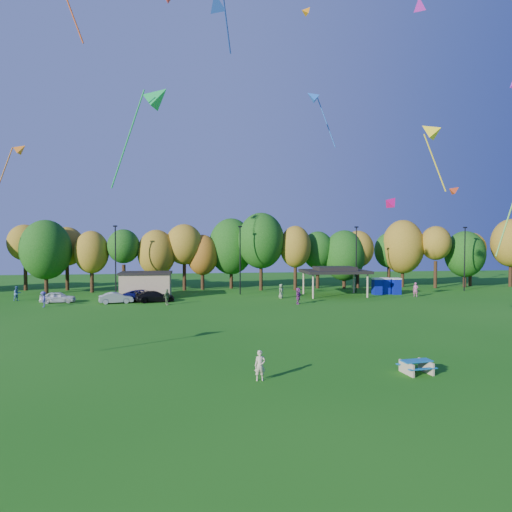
{
  "coord_description": "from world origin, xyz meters",
  "views": [
    {
      "loc": [
        -3.92,
        -20.03,
        7.21
      ],
      "look_at": [
        -0.43,
        6.0,
        6.3
      ],
      "focal_mm": 32.0,
      "sensor_mm": 36.0,
      "label": 1
    }
  ],
  "objects": [
    {
      "name": "kite_5",
      "position": [
        9.41,
        9.59,
        9.85
      ],
      "size": [
        1.43,
        1.26,
        1.19
      ],
      "color": "#EC0D6D"
    },
    {
      "name": "utility_building",
      "position": [
        -10.0,
        38.0,
        1.64
      ],
      "size": [
        6.3,
        4.3,
        3.25
      ],
      "color": "tan",
      "rests_on": "ground"
    },
    {
      "name": "far_person_3",
      "position": [
        -20.13,
        31.4,
        0.85
      ],
      "size": [
        0.91,
        1.23,
        1.71
      ],
      "primitive_type": "imported",
      "rotation": [
        0.0,
        0.0,
        4.99
      ],
      "color": "#4A469B",
      "rests_on": "ground"
    },
    {
      "name": "porta_potties",
      "position": [
        21.26,
        37.57,
        1.1
      ],
      "size": [
        3.75,
        1.62,
        2.18
      ],
      "color": "#0B1993",
      "rests_on": "ground"
    },
    {
      "name": "kite_flyer",
      "position": [
        -0.64,
        2.9,
        0.78
      ],
      "size": [
        0.59,
        0.41,
        1.55
      ],
      "primitive_type": "imported",
      "rotation": [
        0.0,
        0.0,
        -0.08
      ],
      "color": "beige",
      "rests_on": "ground"
    },
    {
      "name": "lamp_posts",
      "position": [
        2.0,
        40.0,
        4.9
      ],
      "size": [
        64.5,
        0.25,
        9.09
      ],
      "color": "black",
      "rests_on": "ground"
    },
    {
      "name": "far_person_0",
      "position": [
        23.87,
        34.49,
        0.92
      ],
      "size": [
        0.79,
        0.77,
        1.84
      ],
      "primitive_type": "imported",
      "rotation": [
        0.0,
        0.0,
        5.57
      ],
      "color": "#BF5A86",
      "rests_on": "ground"
    },
    {
      "name": "kite_2",
      "position": [
        14.21,
        15.44,
        26.38
      ],
      "size": [
        1.78,
        1.88,
        1.52
      ],
      "color": "#E426C3"
    },
    {
      "name": "far_person_4",
      "position": [
        6.64,
        35.33,
        0.89
      ],
      "size": [
        1.02,
        1.02,
        1.79
      ],
      "primitive_type": "imported",
      "rotation": [
        0.0,
        0.0,
        0.8
      ],
      "color": "#6F855B",
      "rests_on": "ground"
    },
    {
      "name": "kite_11",
      "position": [
        -2.33,
        11.82,
        23.55
      ],
      "size": [
        2.03,
        2.85,
        4.6
      ],
      "color": "navy"
    },
    {
      "name": "ground",
      "position": [
        0.0,
        0.0,
        0.0
      ],
      "size": [
        160.0,
        160.0,
        0.0
      ],
      "primitive_type": "plane",
      "color": "#19600F",
      "rests_on": "ground"
    },
    {
      "name": "car_a",
      "position": [
        -19.57,
        34.66,
        0.65
      ],
      "size": [
        3.93,
        1.82,
        1.3
      ],
      "primitive_type": "imported",
      "rotation": [
        0.0,
        0.0,
        1.65
      ],
      "color": "white",
      "rests_on": "ground"
    },
    {
      "name": "kite_13",
      "position": [
        6.71,
        22.63,
        28.88
      ],
      "size": [
        1.25,
        0.99,
        1.15
      ],
      "color": "orange"
    },
    {
      "name": "car_d",
      "position": [
        -8.6,
        33.92,
        0.66
      ],
      "size": [
        4.83,
        2.84,
        1.31
      ],
      "primitive_type": "imported",
      "rotation": [
        0.0,
        0.0,
        1.8
      ],
      "color": "black",
      "rests_on": "ground"
    },
    {
      "name": "far_person_5",
      "position": [
        7.61,
        30.11,
        0.93
      ],
      "size": [
        1.22,
        1.8,
        1.86
      ],
      "primitive_type": "imported",
      "rotation": [
        0.0,
        0.0,
        1.14
      ],
      "color": "#943D89",
      "rests_on": "ground"
    },
    {
      "name": "car_c",
      "position": [
        -9.96,
        34.9,
        0.68
      ],
      "size": [
        5.08,
        2.76,
        1.35
      ],
      "primitive_type": "imported",
      "rotation": [
        0.0,
        0.0,
        1.46
      ],
      "color": "#0E1157",
      "rests_on": "ground"
    },
    {
      "name": "far_person_2",
      "position": [
        -24.89,
        37.11,
        0.87
      ],
      "size": [
        1.06,
        1.07,
        1.74
      ],
      "primitive_type": "imported",
      "rotation": [
        0.0,
        0.0,
        0.83
      ],
      "color": "#4F7CAE",
      "rests_on": "ground"
    },
    {
      "name": "car_b",
      "position": [
        -12.86,
        33.36,
        0.63
      ],
      "size": [
        4.0,
        2.1,
        1.25
      ],
      "primitive_type": "imported",
      "rotation": [
        0.0,
        0.0,
        1.78
      ],
      "color": "#A2A3A7",
      "rests_on": "ground"
    },
    {
      "name": "kite_8",
      "position": [
        -6.42,
        12.6,
        17.17
      ],
      "size": [
        4.56,
        2.23,
        7.6
      ],
      "color": "green"
    },
    {
      "name": "kite_15",
      "position": [
        13.93,
        13.23,
        15.6
      ],
      "size": [
        2.99,
        2.8,
        5.57
      ],
      "color": "yellow"
    },
    {
      "name": "kite_1",
      "position": [
        22.6,
        23.76,
        12.38
      ],
      "size": [
        1.45,
        1.2,
        1.31
      ],
      "color": "#BB3816"
    },
    {
      "name": "kite_9",
      "position": [
        8.99,
        29.58,
        23.03
      ],
      "size": [
        3.81,
        1.62,
        6.42
      ],
      "color": "blue"
    },
    {
      "name": "pavilion",
      "position": [
        14.0,
        37.0,
        3.23
      ],
      "size": [
        8.2,
        6.2,
        3.77
      ],
      "color": "tan",
      "rests_on": "ground"
    },
    {
      "name": "picnic_table",
      "position": [
        7.92,
        3.0,
        0.42
      ],
      "size": [
        1.82,
        1.57,
        0.72
      ],
      "rotation": [
        0.0,
        0.0,
        0.12
      ],
      "color": "tan",
      "rests_on": "ground"
    },
    {
      "name": "tree_line",
      "position": [
        -1.03,
        45.51,
        5.91
      ],
      "size": [
        93.57,
        10.55,
        11.15
      ],
      "color": "black",
      "rests_on": "ground"
    },
    {
      "name": "kite_0",
      "position": [
        -18.01,
        19.55,
        14.52
      ],
      "size": [
        3.03,
        0.95,
        5.25
      ],
      "color": "orange"
    },
    {
      "name": "far_person_1",
      "position": [
        -7.04,
        31.24,
        0.89
      ],
      "size": [
        0.97,
        1.1,
        1.79
      ],
      "primitive_type": "imported",
      "rotation": [
        0.0,
        0.0,
        0.94
      ],
      "color": "#6C8652",
      "rests_on": "ground"
    }
  ]
}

